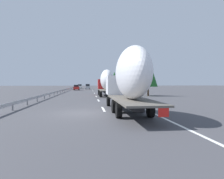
# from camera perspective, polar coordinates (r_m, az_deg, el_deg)

# --- Properties ---
(ground_plane) EXTENTS (260.00, 260.00, 0.00)m
(ground_plane) POSITION_cam_1_polar(r_m,az_deg,el_deg) (55.70, -7.24, -0.58)
(ground_plane) COLOR #424247
(lane_stripe_0) EXTENTS (3.20, 0.20, 0.01)m
(lane_stripe_0) POSITION_cam_1_polar(r_m,az_deg,el_deg) (17.85, -2.53, -5.69)
(lane_stripe_0) COLOR white
(lane_stripe_0) RESTS_ON ground_plane
(lane_stripe_1) EXTENTS (3.20, 0.20, 0.01)m
(lane_stripe_1) POSITION_cam_1_polar(r_m,az_deg,el_deg) (26.87, -3.95, -3.15)
(lane_stripe_1) COLOR white
(lane_stripe_1) RESTS_ON ground_plane
(lane_stripe_2) EXTENTS (3.20, 0.20, 0.01)m
(lane_stripe_2) POSITION_cam_1_polar(r_m,az_deg,el_deg) (35.03, -4.60, -1.99)
(lane_stripe_2) COLOR white
(lane_stripe_2) RESTS_ON ground_plane
(lane_stripe_3) EXTENTS (3.20, 0.20, 0.01)m
(lane_stripe_3) POSITION_cam_1_polar(r_m,az_deg,el_deg) (46.22, -5.12, -1.06)
(lane_stripe_3) COLOR white
(lane_stripe_3) RESTS_ON ground_plane
(lane_stripe_4) EXTENTS (3.20, 0.20, 0.01)m
(lane_stripe_4) POSITION_cam_1_polar(r_m,az_deg,el_deg) (60.61, -5.50, -0.37)
(lane_stripe_4) COLOR white
(lane_stripe_4) RESTS_ON ground_plane
(lane_stripe_5) EXTENTS (3.20, 0.20, 0.01)m
(lane_stripe_5) POSITION_cam_1_polar(r_m,az_deg,el_deg) (59.26, -5.47, -0.42)
(lane_stripe_5) COLOR white
(lane_stripe_5) RESTS_ON ground_plane
(lane_stripe_6) EXTENTS (3.20, 0.20, 0.01)m
(lane_stripe_6) POSITION_cam_1_polar(r_m,az_deg,el_deg) (70.29, -5.67, -0.07)
(lane_stripe_6) COLOR white
(lane_stripe_6) RESTS_ON ground_plane
(edge_line_right) EXTENTS (110.00, 0.20, 0.01)m
(edge_line_right) POSITION_cam_1_polar(r_m,az_deg,el_deg) (60.90, -2.02, -0.35)
(edge_line_right) COLOR white
(edge_line_right) RESTS_ON ground_plane
(truck_lead) EXTENTS (12.01, 2.55, 4.67)m
(truck_lead) POSITION_cam_1_polar(r_m,az_deg,el_deg) (35.19, -1.69, 2.20)
(truck_lead) COLOR #B21919
(truck_lead) RESTS_ON ground_plane
(truck_trailing) EXTENTS (12.99, 2.55, 4.95)m
(truck_trailing) POSITION_cam_1_polar(r_m,az_deg,el_deg) (15.34, 4.91, 3.28)
(truck_trailing) COLOR silver
(truck_trailing) RESTS_ON ground_plane
(car_white_van) EXTENTS (4.24, 1.86, 1.86)m
(car_white_van) POSITION_cam_1_polar(r_m,az_deg,el_deg) (88.31, -9.27, 0.91)
(car_white_van) COLOR white
(car_white_van) RESTS_ON ground_plane
(car_red_compact) EXTENTS (4.75, 1.79, 1.78)m
(car_red_compact) POSITION_cam_1_polar(r_m,az_deg,el_deg) (66.81, -10.18, 0.59)
(car_red_compact) COLOR red
(car_red_compact) RESTS_ON ground_plane
(car_silver_hatch) EXTENTS (4.32, 1.72, 1.99)m
(car_silver_hatch) POSITION_cam_1_polar(r_m,az_deg,el_deg) (77.62, -7.02, 0.83)
(car_silver_hatch) COLOR #ADB2B7
(car_silver_hatch) RESTS_ON ground_plane
(road_sign) EXTENTS (0.10, 0.90, 3.43)m
(road_sign) POSITION_cam_1_polar(r_m,az_deg,el_deg) (57.95, -0.59, 1.87)
(road_sign) COLOR gray
(road_sign) RESTS_ON ground_plane
(tree_0) EXTENTS (3.05, 3.05, 5.27)m
(tree_0) POSITION_cam_1_polar(r_m,az_deg,el_deg) (78.14, 0.96, 2.54)
(tree_0) COLOR #472D19
(tree_0) RESTS_ON ground_plane
(tree_1) EXTENTS (3.47, 3.47, 7.06)m
(tree_1) POSITION_cam_1_polar(r_m,az_deg,el_deg) (81.49, 0.67, 3.16)
(tree_1) COLOR #472D19
(tree_1) RESTS_ON ground_plane
(tree_2) EXTENTS (3.57, 3.57, 6.35)m
(tree_2) POSITION_cam_1_polar(r_m,az_deg,el_deg) (60.79, 4.64, 3.45)
(tree_2) COLOR #472D19
(tree_2) RESTS_ON ground_plane
(tree_3) EXTENTS (3.47, 3.47, 7.21)m
(tree_3) POSITION_cam_1_polar(r_m,az_deg,el_deg) (37.23, 10.42, 5.06)
(tree_3) COLOR #472D19
(tree_3) RESTS_ON ground_plane
(tree_4) EXTENTS (3.52, 3.52, 5.61)m
(tree_4) POSITION_cam_1_polar(r_m,az_deg,el_deg) (99.05, -0.27, 2.54)
(tree_4) COLOR #472D19
(tree_4) RESTS_ON ground_plane
(guardrail_median) EXTENTS (94.00, 0.10, 0.76)m
(guardrail_median) POSITION_cam_1_polar(r_m,az_deg,el_deg) (59.03, -13.05, 0.09)
(guardrail_median) COLOR #9EA0A5
(guardrail_median) RESTS_ON ground_plane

